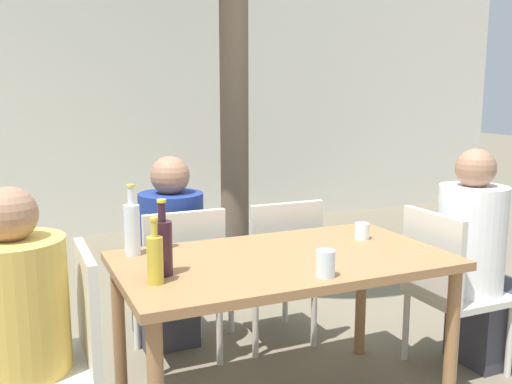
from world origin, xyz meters
name	(u,v)px	position (x,y,z in m)	size (l,w,h in m)	color
cafe_building_wall	(119,101)	(0.00, 3.86, 1.40)	(10.00, 0.08, 2.80)	silver
dining_table_front	(282,274)	(0.00, 0.00, 0.68)	(1.49, 0.85, 0.76)	#996B42
patio_chair_0	(60,349)	(-0.98, 0.00, 0.50)	(0.44, 0.44, 0.89)	beige
patio_chair_1	(447,283)	(0.98, 0.00, 0.50)	(0.44, 0.44, 0.89)	beige
patio_chair_2	(180,278)	(-0.30, 0.66, 0.50)	(0.44, 0.44, 0.89)	beige
patio_chair_3	(278,265)	(0.30, 0.66, 0.50)	(0.44, 0.44, 0.89)	beige
person_seated_1	(480,269)	(1.21, 0.00, 0.54)	(0.58, 0.36, 1.21)	#383842
person_seated_2	(168,263)	(-0.30, 0.89, 0.52)	(0.36, 0.58, 1.15)	#383842
oil_cruet_0	(155,258)	(-0.62, -0.13, 0.86)	(0.06, 0.06, 0.26)	gold
wine_bottle_1	(163,246)	(-0.56, -0.04, 0.88)	(0.08, 0.08, 0.32)	#331923
water_bottle_2	(132,228)	(-0.62, 0.30, 0.89)	(0.07, 0.07, 0.33)	silver
drinking_glass_0	(325,264)	(0.03, -0.33, 0.82)	(0.08, 0.08, 0.11)	silver
drinking_glass_1	(362,231)	(0.51, 0.12, 0.80)	(0.07, 0.07, 0.08)	white
drinking_glass_2	(165,235)	(-0.45, 0.36, 0.82)	(0.06, 0.06, 0.12)	white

